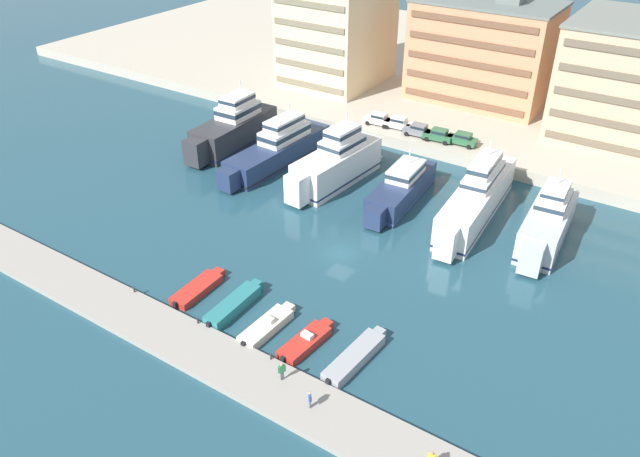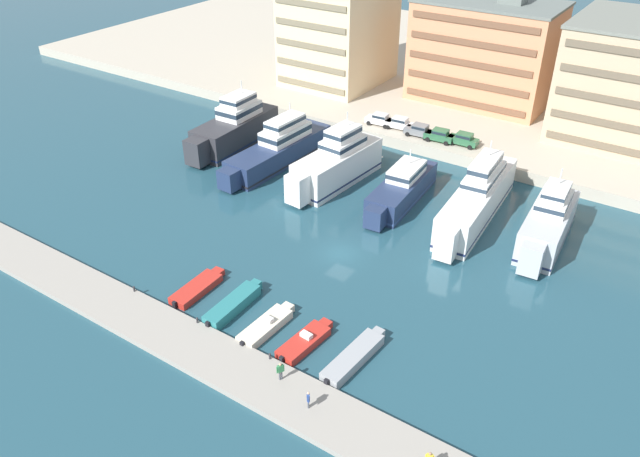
{
  "view_description": "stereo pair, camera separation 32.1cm",
  "coord_description": "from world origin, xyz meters",
  "views": [
    {
      "loc": [
        28.67,
        -47.28,
        37.92
      ],
      "look_at": [
        -2.42,
        -0.32,
        2.5
      ],
      "focal_mm": 35.0,
      "sensor_mm": 36.0,
      "label": 1
    },
    {
      "loc": [
        28.93,
        -47.1,
        37.92
      ],
      "look_at": [
        -2.42,
        -0.32,
        2.5
      ],
      "focal_mm": 35.0,
      "sensor_mm": 36.0,
      "label": 2
    }
  ],
  "objects": [
    {
      "name": "yacht_charcoal_far_left",
      "position": [
        -27.42,
        15.02,
        2.7
      ],
      "size": [
        5.29,
        17.54,
        9.05
      ],
      "color": "#333338",
      "rests_on": "ground"
    },
    {
      "name": "motorboat_cream_mid_left",
      "position": [
        0.93,
        -14.03,
        0.44
      ],
      "size": [
        2.13,
        6.91,
        1.24
      ],
      "color": "beige",
      "rests_on": "ground"
    },
    {
      "name": "apartment_block_left",
      "position": [
        -3.8,
        47.96,
        9.5
      ],
      "size": [
        21.52,
        12.78,
        17.55
      ],
      "color": "tan",
      "rests_on": "quay_promenade"
    },
    {
      "name": "yacht_navy_center_left",
      "position": [
        0.05,
        13.82,
        1.72
      ],
      "size": [
        4.84,
        16.22,
        6.08
      ],
      "color": "navy",
      "rests_on": "ground"
    },
    {
      "name": "motorboat_red_far_left",
      "position": [
        -8.18,
        -13.34,
        0.38
      ],
      "size": [
        2.19,
        6.88,
        0.83
      ],
      "color": "red",
      "rests_on": "ground"
    },
    {
      "name": "apartment_block_mid_left",
      "position": [
        19.16,
        45.71,
        9.76
      ],
      "size": [
        19.2,
        18.28,
        18.09
      ],
      "color": "#C6AD89",
      "rests_on": "quay_promenade"
    },
    {
      "name": "bollard_west_mid",
      "position": [
        -4.45,
        -17.3,
        0.87
      ],
      "size": [
        0.2,
        0.2,
        0.61
      ],
      "color": "#2D2D33",
      "rests_on": "pier_dock"
    },
    {
      "name": "yacht_silver_center_right",
      "position": [
        17.48,
        14.41,
        2.42
      ],
      "size": [
        4.95,
        15.57,
        8.2
      ],
      "color": "silver",
      "rests_on": "ground"
    },
    {
      "name": "car_green_center_left",
      "position": [
        -2.08,
        29.25,
        2.64
      ],
      "size": [
        4.22,
        2.17,
        1.8
      ],
      "color": "#2D6642",
      "rests_on": "quay_promenade"
    },
    {
      "name": "bollard_east_mid",
      "position": [
        3.86,
        -17.3,
        0.87
      ],
      "size": [
        0.2,
        0.2,
        0.61
      ],
      "color": "#2D2D33",
      "rests_on": "pier_dock"
    },
    {
      "name": "apartment_block_far_left",
      "position": [
        -27.72,
        43.08,
        11.58
      ],
      "size": [
        14.69,
        17.18,
        21.7
      ],
      "color": "beige",
      "rests_on": "quay_promenade"
    },
    {
      "name": "car_grey_mid_left",
      "position": [
        -5.21,
        29.25,
        2.64
      ],
      "size": [
        4.16,
        2.04,
        1.8
      ],
      "color": "slate",
      "rests_on": "quay_promenade"
    },
    {
      "name": "car_white_far_left",
      "position": [
        -11.9,
        29.74,
        2.64
      ],
      "size": [
        4.21,
        2.15,
        1.8
      ],
      "color": "white",
      "rests_on": "quay_promenade"
    },
    {
      "name": "car_white_left",
      "position": [
        -8.81,
        30.03,
        2.64
      ],
      "size": [
        4.21,
        2.16,
        1.8
      ],
      "color": "white",
      "rests_on": "quay_promenade"
    },
    {
      "name": "yacht_white_mid_left",
      "position": [
        -9.15,
        13.49,
        2.72
      ],
      "size": [
        5.59,
        16.96,
        9.01
      ],
      "color": "white",
      "rests_on": "ground"
    },
    {
      "name": "motorboat_red_center_left",
      "position": [
        5.01,
        -13.77,
        0.41
      ],
      "size": [
        2.42,
        6.56,
        1.19
      ],
      "color": "red",
      "rests_on": "ground"
    },
    {
      "name": "yacht_white_center",
      "position": [
        9.09,
        15.12,
        2.61
      ],
      "size": [
        5.17,
        21.57,
        8.77
      ],
      "color": "white",
      "rests_on": "ground"
    },
    {
      "name": "pedestrian_far_side",
      "position": [
        6.04,
        -18.66,
        1.6
      ],
      "size": [
        0.45,
        0.61,
        1.77
      ],
      "color": "#4C515B",
      "rests_on": "pier_dock"
    },
    {
      "name": "motorboat_grey_center",
      "position": [
        9.64,
        -13.09,
        0.49
      ],
      "size": [
        2.28,
        8.16,
        0.98
      ],
      "color": "#9EA3A8",
      "rests_on": "ground"
    },
    {
      "name": "ground_plane",
      "position": [
        0.0,
        0.0,
        0.0
      ],
      "size": [
        400.0,
        400.0,
        0.0
      ],
      "primitive_type": "plane",
      "color": "#234C5B"
    },
    {
      "name": "yacht_navy_left",
      "position": [
        -18.69,
        14.07,
        2.2
      ],
      "size": [
        5.14,
        20.91,
        7.93
      ],
      "color": "navy",
      "rests_on": "ground"
    },
    {
      "name": "car_green_center",
      "position": [
        1.22,
        29.86,
        2.64
      ],
      "size": [
        4.15,
        2.03,
        1.8
      ],
      "color": "#2D6642",
      "rests_on": "quay_promenade"
    },
    {
      "name": "quay_promenade",
      "position": [
        0.0,
        61.85,
        0.83
      ],
      "size": [
        180.0,
        70.0,
        1.66
      ],
      "primitive_type": "cube",
      "color": "#BCB29E",
      "rests_on": "ground"
    },
    {
      "name": "motorboat_teal_left",
      "position": [
        -3.44,
        -13.47,
        0.55
      ],
      "size": [
        1.9,
        7.67,
        1.1
      ],
      "color": "teal",
      "rests_on": "ground"
    },
    {
      "name": "bollard_west",
      "position": [
        -12.75,
        -17.3,
        0.87
      ],
      "size": [
        0.2,
        0.2,
        0.61
      ],
      "color": "#2D2D33",
      "rests_on": "pier_dock"
    },
    {
      "name": "pedestrian_mid_deck",
      "position": [
        9.57,
        -19.82,
        1.52
      ],
      "size": [
        0.45,
        0.51,
        1.64
      ],
      "color": "#4C515B",
      "rests_on": "pier_dock"
    },
    {
      "name": "pier_dock",
      "position": [
        0.0,
        -19.6,
        0.27
      ],
      "size": [
        120.0,
        5.11,
        0.55
      ],
      "primitive_type": "cube",
      "color": "#9E998E",
      "rests_on": "ground"
    }
  ]
}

